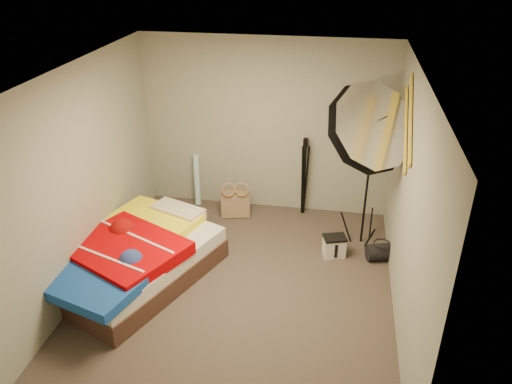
% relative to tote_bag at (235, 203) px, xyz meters
% --- Properties ---
extents(floor, '(4.00, 4.00, 0.00)m').
position_rel_tote_bag_xyz_m(floor, '(0.38, -1.61, -0.20)').
color(floor, '#4A3F37').
rests_on(floor, ground).
extents(ceiling, '(4.00, 4.00, 0.00)m').
position_rel_tote_bag_xyz_m(ceiling, '(0.38, -1.61, 2.30)').
color(ceiling, silver).
rests_on(ceiling, wall_back).
extents(wall_back, '(3.50, 0.00, 3.50)m').
position_rel_tote_bag_xyz_m(wall_back, '(0.38, 0.39, 1.05)').
color(wall_back, gray).
rests_on(wall_back, floor).
extents(wall_front, '(3.50, 0.00, 3.50)m').
position_rel_tote_bag_xyz_m(wall_front, '(0.38, -3.61, 1.05)').
color(wall_front, gray).
rests_on(wall_front, floor).
extents(wall_left, '(0.00, 4.00, 4.00)m').
position_rel_tote_bag_xyz_m(wall_left, '(-1.37, -1.61, 1.05)').
color(wall_left, gray).
rests_on(wall_left, floor).
extents(wall_right, '(0.00, 4.00, 4.00)m').
position_rel_tote_bag_xyz_m(wall_right, '(2.13, -1.61, 1.05)').
color(wall_right, gray).
rests_on(wall_right, floor).
extents(tote_bag, '(0.44, 0.27, 0.42)m').
position_rel_tote_bag_xyz_m(tote_bag, '(0.00, 0.00, 0.00)').
color(tote_bag, '#9C7C5F').
rests_on(tote_bag, floor).
extents(wrapping_roll, '(0.15, 0.24, 0.78)m').
position_rel_tote_bag_xyz_m(wrapping_roll, '(-0.65, 0.29, 0.18)').
color(wrapping_roll, '#66BED5').
rests_on(wrapping_roll, floor).
extents(camera_case, '(0.31, 0.26, 0.26)m').
position_rel_tote_bag_xyz_m(camera_case, '(1.44, -0.78, -0.07)').
color(camera_case, silver).
rests_on(camera_case, floor).
extents(duffel_bag, '(0.40, 0.31, 0.22)m').
position_rel_tote_bag_xyz_m(duffel_bag, '(2.03, -0.75, -0.10)').
color(duffel_bag, black).
rests_on(duffel_bag, floor).
extents(wall_stripe_upper, '(0.02, 0.91, 0.78)m').
position_rel_tote_bag_xyz_m(wall_stripe_upper, '(2.11, -1.01, 1.75)').
color(wall_stripe_upper, gold).
rests_on(wall_stripe_upper, wall_right).
extents(wall_stripe_lower, '(0.02, 0.91, 0.78)m').
position_rel_tote_bag_xyz_m(wall_stripe_lower, '(2.11, -0.76, 1.55)').
color(wall_stripe_lower, gold).
rests_on(wall_stripe_lower, wall_right).
extents(bed, '(1.99, 2.39, 0.57)m').
position_rel_tote_bag_xyz_m(bed, '(-0.87, -1.64, 0.08)').
color(bed, '#452B22').
rests_on(bed, floor).
extents(photo_umbrella, '(1.15, 1.31, 2.32)m').
position_rel_tote_bag_xyz_m(photo_umbrella, '(1.71, -0.59, 1.46)').
color(photo_umbrella, black).
rests_on(photo_umbrella, floor).
extents(camera_tripod, '(0.07, 0.07, 1.17)m').
position_rel_tote_bag_xyz_m(camera_tripod, '(0.95, 0.26, 0.47)').
color(camera_tripod, black).
rests_on(camera_tripod, floor).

